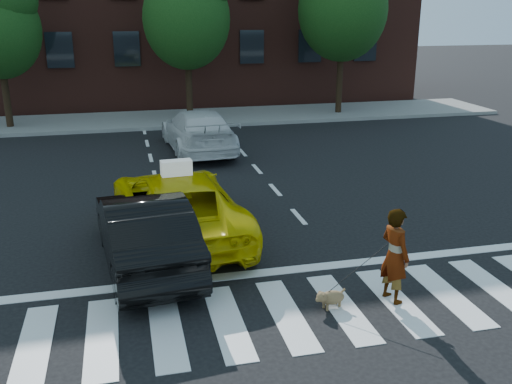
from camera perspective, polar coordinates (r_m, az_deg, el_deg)
ground at (r=9.80m, az=3.04°, el=-12.12°), size 120.00×120.00×0.00m
crosswalk at (r=9.79m, az=3.04°, el=-12.09°), size 13.00×2.40×0.01m
stop_line at (r=11.15m, az=0.72°, el=-8.07°), size 12.00×0.30×0.01m
sidewalk_far at (r=26.17m, az=-7.82°, el=7.29°), size 30.00×4.00×0.15m
tree_mid at (r=25.27m, az=-6.92°, el=17.84°), size 3.69×3.69×7.10m
taxi at (r=12.72m, az=-7.89°, el=-1.26°), size 2.88×5.53×1.49m
black_sedan at (r=11.41m, az=-11.07°, el=-3.80°), size 2.02×4.60×1.47m
white_suv at (r=20.32m, az=-5.80°, el=6.14°), size 2.39×5.20×1.47m
woman at (r=10.12m, az=13.71°, el=-6.18°), size 0.56×0.71×1.71m
dog at (r=9.95m, az=7.39°, el=-10.43°), size 0.60×0.33×0.35m
taxi_sign at (r=12.26m, az=-7.98°, el=2.42°), size 0.67×0.33×0.32m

